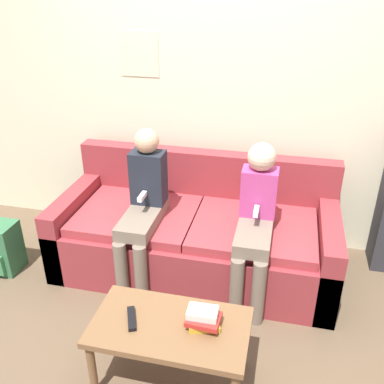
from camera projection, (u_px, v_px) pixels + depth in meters
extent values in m
plane|color=brown|center=(178.00, 314.00, 2.89)|extent=(10.00, 10.00, 0.00)
cube|color=beige|center=(212.00, 84.00, 3.26)|extent=(8.00, 0.06, 2.60)
cube|color=beige|center=(139.00, 54.00, 3.25)|extent=(0.31, 0.00, 0.34)
cube|color=maroon|center=(195.00, 246.00, 3.26)|extent=(2.05, 0.90, 0.40)
cube|color=maroon|center=(206.00, 177.00, 3.40)|extent=(2.05, 0.14, 0.42)
cube|color=maroon|center=(79.00, 222.00, 3.41)|extent=(0.14, 0.90, 0.56)
cube|color=maroon|center=(326.00, 254.00, 3.03)|extent=(0.14, 0.90, 0.56)
cube|color=#A1343A|center=(137.00, 215.00, 3.21)|extent=(0.86, 0.74, 0.07)
cube|color=#A1343A|center=(254.00, 229.00, 3.03)|extent=(0.86, 0.74, 0.07)
cube|color=brown|center=(170.00, 327.00, 2.26)|extent=(0.84, 0.46, 0.04)
cylinder|color=brown|center=(92.00, 369.00, 2.26)|extent=(0.04, 0.04, 0.37)
cylinder|color=brown|center=(119.00, 319.00, 2.59)|extent=(0.04, 0.04, 0.37)
cylinder|color=brown|center=(244.00, 340.00, 2.44)|extent=(0.04, 0.04, 0.37)
cylinder|color=#756656|center=(122.00, 272.00, 2.91)|extent=(0.09, 0.09, 0.47)
cylinder|color=#756656|center=(141.00, 275.00, 2.88)|extent=(0.09, 0.09, 0.47)
cube|color=#756656|center=(143.00, 218.00, 3.01)|extent=(0.23, 0.55, 0.09)
cube|color=#1E232D|center=(148.00, 177.00, 3.05)|extent=(0.24, 0.16, 0.39)
sphere|color=tan|center=(147.00, 141.00, 2.92)|extent=(0.17, 0.17, 0.17)
cube|color=white|center=(142.00, 196.00, 2.95)|extent=(0.03, 0.12, 0.03)
cylinder|color=#756656|center=(236.00, 290.00, 2.75)|extent=(0.09, 0.09, 0.47)
cylinder|color=#756656|center=(258.00, 293.00, 2.72)|extent=(0.09, 0.09, 0.47)
cube|color=#756656|center=(254.00, 231.00, 2.85)|extent=(0.23, 0.55, 0.09)
cube|color=#B73D7F|center=(259.00, 192.00, 2.90)|extent=(0.24, 0.16, 0.34)
sphere|color=beige|center=(262.00, 157.00, 2.78)|extent=(0.19, 0.19, 0.19)
cube|color=white|center=(256.00, 211.00, 2.80)|extent=(0.03, 0.12, 0.03)
cube|color=black|center=(132.00, 319.00, 2.27)|extent=(0.10, 0.17, 0.02)
cube|color=gold|center=(204.00, 324.00, 2.23)|extent=(0.18, 0.14, 0.03)
cube|color=red|center=(204.00, 319.00, 2.22)|extent=(0.18, 0.15, 0.03)
cube|color=silver|center=(203.00, 313.00, 2.22)|extent=(0.16, 0.11, 0.04)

